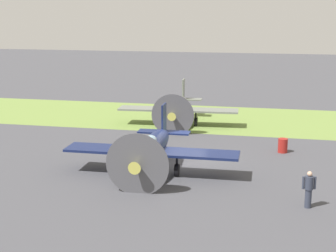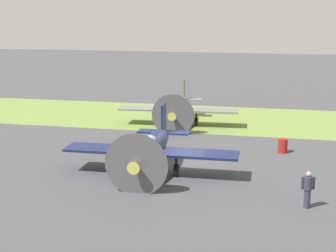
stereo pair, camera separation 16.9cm
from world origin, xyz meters
name	(u,v)px [view 2 (the right image)]	position (x,y,z in m)	size (l,w,h in m)	color
ground_plane	(184,162)	(0.00, 0.00, 0.00)	(160.00, 160.00, 0.00)	#424247
grass_verge	(212,118)	(0.00, -12.64, 0.00)	(120.00, 11.00, 0.01)	olive
airplane_lead	(152,148)	(1.39, 2.36, 1.44)	(9.60, 7.63, 3.44)	#141E47
airplane_wingman	(179,107)	(2.25, -9.78, 1.40)	(9.40, 7.43, 3.35)	slate
ground_crew_chief	(308,189)	(-6.78, 5.83, 0.91)	(0.62, 0.38, 1.73)	#2D3342
fuel_drum	(283,146)	(-5.73, -3.33, 0.45)	(0.60, 0.60, 0.90)	maroon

